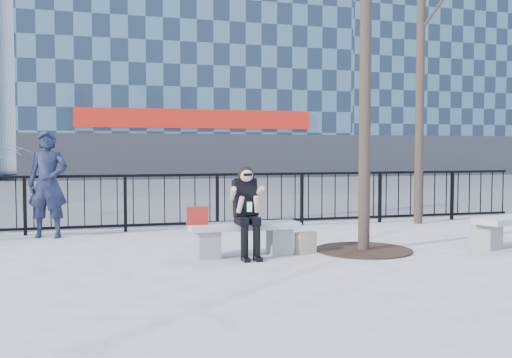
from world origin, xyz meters
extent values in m
plane|color=gray|center=(0.00, 0.00, 0.00)|extent=(120.00, 120.00, 0.00)
cube|color=#474747|center=(0.00, 15.00, 0.00)|extent=(60.00, 23.00, 0.01)
cube|color=black|center=(0.00, 3.00, 1.08)|extent=(14.00, 0.05, 0.05)
cube|color=black|center=(0.00, 3.00, 0.12)|extent=(14.00, 0.05, 0.05)
cube|color=#2D2D30|center=(3.00, 21.96, 1.20)|extent=(18.00, 0.08, 2.40)
cube|color=#AF160B|center=(3.00, 21.90, 3.20)|extent=(12.60, 0.12, 1.00)
cube|color=#486A73|center=(20.00, 27.00, 10.00)|extent=(16.00, 10.00, 20.00)
cube|color=#2D2D30|center=(20.00, 21.96, 1.20)|extent=(16.00, 0.08, 2.40)
cylinder|color=black|center=(1.90, -0.10, 3.75)|extent=(0.18, 0.18, 7.50)
cylinder|color=black|center=(4.50, 2.60, 3.50)|extent=(0.18, 0.18, 7.00)
cylinder|color=black|center=(1.90, -0.10, 0.01)|extent=(1.50, 1.50, 0.02)
cube|color=slate|center=(-0.55, 0.00, 0.20)|extent=(0.32, 0.38, 0.40)
cube|color=slate|center=(0.55, 0.00, 0.20)|extent=(0.32, 0.38, 0.40)
cube|color=gray|center=(0.00, 0.00, 0.45)|extent=(1.65, 0.46, 0.09)
cube|color=slate|center=(3.87, -0.44, 0.21)|extent=(0.33, 0.39, 0.41)
cube|color=maroon|center=(-0.70, 0.02, 0.62)|extent=(0.32, 0.17, 0.26)
cube|color=beige|center=(0.94, -0.07, 0.17)|extent=(0.37, 0.25, 0.33)
imported|color=black|center=(-2.96, 2.62, 0.96)|extent=(0.79, 0.61, 1.93)
camera|label=1|loc=(-2.07, -8.17, 1.59)|focal=40.00mm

